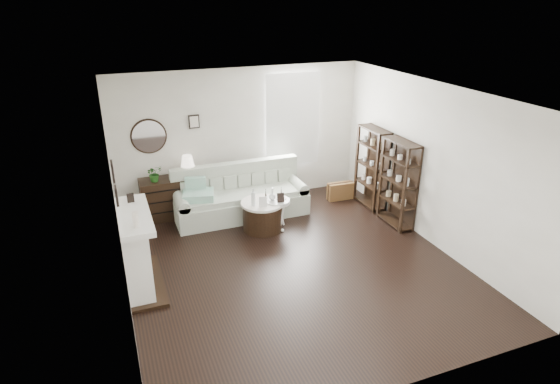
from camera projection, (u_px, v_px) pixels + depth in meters
name	position (u px, v px, depth m)	size (l,w,h in m)	color
room	(276.00, 122.00, 9.37)	(5.50, 5.50, 5.50)	black
fireplace	(136.00, 253.00, 6.71)	(0.50, 1.40, 1.84)	white
shelf_unit_far	(372.00, 168.00, 9.22)	(0.30, 0.80, 1.60)	black
shelf_unit_near	(398.00, 184.00, 8.45)	(0.30, 0.80, 1.60)	black
sofa	(240.00, 199.00, 9.01)	(2.52, 0.87, 0.98)	#A3AB99
quilt	(198.00, 195.00, 8.53)	(0.55, 0.45, 0.14)	#248457
suitcase	(340.00, 191.00, 9.73)	(0.54, 0.18, 0.36)	brown
dresser	(172.00, 197.00, 8.91)	(1.16, 0.50, 0.78)	black
table_lamp	(188.00, 166.00, 8.79)	(0.26, 0.26, 0.41)	white
potted_plant	(154.00, 173.00, 8.56)	(0.28, 0.24, 0.31)	#1E5117
drum_table	(263.00, 215.00, 8.45)	(0.78, 0.78, 0.54)	black
pedestal_table	(277.00, 202.00, 8.39)	(0.47, 0.47, 0.57)	white
eiffel_drum	(266.00, 195.00, 8.38)	(0.11, 0.11, 0.20)	black
bottle_drum	(253.00, 197.00, 8.14)	(0.07, 0.07, 0.32)	silver
card_frame_drum	(263.00, 202.00, 8.12)	(0.14, 0.01, 0.18)	silver
eiffel_ped	(281.00, 193.00, 8.39)	(0.12, 0.12, 0.20)	black
flask_ped	(272.00, 194.00, 8.31)	(0.12, 0.12, 0.23)	silver
card_frame_ped	(281.00, 198.00, 8.24)	(0.13, 0.01, 0.17)	black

